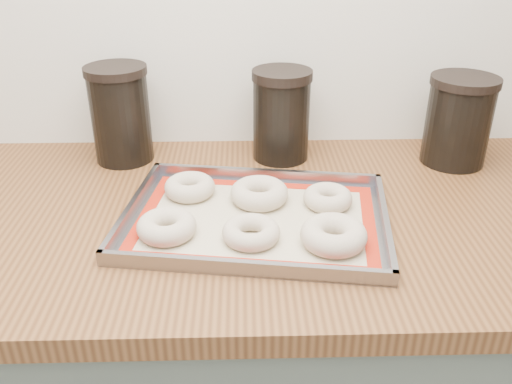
{
  "coord_description": "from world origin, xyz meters",
  "views": [
    {
      "loc": [
        -0.18,
        0.8,
        1.4
      ],
      "look_at": [
        -0.16,
        1.63,
        0.96
      ],
      "focal_mm": 38.0,
      "sensor_mm": 36.0,
      "label": 1
    }
  ],
  "objects_px": {
    "baking_tray": "(256,218)",
    "canister_left": "(120,114)",
    "bagel_back_right": "(328,198)",
    "canister_right": "(458,120)",
    "bagel_front_mid": "(251,232)",
    "bagel_front_left": "(167,226)",
    "bagel_back_left": "(190,187)",
    "canister_mid": "(281,115)",
    "bagel_front_right": "(334,235)",
    "bagel_back_mid": "(259,193)"
  },
  "relations": [
    {
      "from": "baking_tray",
      "to": "canister_mid",
      "type": "height_order",
      "value": "canister_mid"
    },
    {
      "from": "bagel_front_mid",
      "to": "bagel_back_right",
      "type": "height_order",
      "value": "bagel_back_right"
    },
    {
      "from": "bagel_front_left",
      "to": "bagel_front_right",
      "type": "relative_size",
      "value": 0.91
    },
    {
      "from": "canister_left",
      "to": "canister_mid",
      "type": "bearing_deg",
      "value": 0.1
    },
    {
      "from": "bagel_back_left",
      "to": "canister_right",
      "type": "xyz_separation_m",
      "value": [
        0.56,
        0.15,
        0.07
      ]
    },
    {
      "from": "bagel_back_left",
      "to": "canister_left",
      "type": "distance_m",
      "value": 0.26
    },
    {
      "from": "bagel_front_left",
      "to": "bagel_front_right",
      "type": "distance_m",
      "value": 0.28
    },
    {
      "from": "bagel_back_right",
      "to": "canister_mid",
      "type": "distance_m",
      "value": 0.26
    },
    {
      "from": "bagel_front_left",
      "to": "canister_left",
      "type": "xyz_separation_m",
      "value": [
        -0.13,
        0.33,
        0.08
      ]
    },
    {
      "from": "bagel_front_left",
      "to": "bagel_front_mid",
      "type": "xyz_separation_m",
      "value": [
        0.14,
        -0.02,
        -0.0
      ]
    },
    {
      "from": "bagel_back_right",
      "to": "canister_right",
      "type": "distance_m",
      "value": 0.37
    },
    {
      "from": "bagel_front_mid",
      "to": "bagel_back_left",
      "type": "height_order",
      "value": "bagel_back_left"
    },
    {
      "from": "bagel_front_right",
      "to": "canister_left",
      "type": "bearing_deg",
      "value": 138.19
    },
    {
      "from": "canister_left",
      "to": "canister_mid",
      "type": "height_order",
      "value": "canister_left"
    },
    {
      "from": "baking_tray",
      "to": "canister_mid",
      "type": "relative_size",
      "value": 2.56
    },
    {
      "from": "bagel_front_left",
      "to": "canister_left",
      "type": "bearing_deg",
      "value": 111.78
    },
    {
      "from": "canister_right",
      "to": "baking_tray",
      "type": "bearing_deg",
      "value": -150.75
    },
    {
      "from": "bagel_front_right",
      "to": "canister_mid",
      "type": "bearing_deg",
      "value": 99.68
    },
    {
      "from": "bagel_front_mid",
      "to": "bagel_back_mid",
      "type": "distance_m",
      "value": 0.13
    },
    {
      "from": "baking_tray",
      "to": "canister_right",
      "type": "relative_size",
      "value": 2.65
    },
    {
      "from": "bagel_back_left",
      "to": "canister_left",
      "type": "relative_size",
      "value": 0.46
    },
    {
      "from": "bagel_back_left",
      "to": "canister_mid",
      "type": "bearing_deg",
      "value": 44.61
    },
    {
      "from": "bagel_front_right",
      "to": "bagel_front_mid",
      "type": "bearing_deg",
      "value": 172.34
    },
    {
      "from": "bagel_back_mid",
      "to": "canister_left",
      "type": "bearing_deg",
      "value": 143.56
    },
    {
      "from": "baking_tray",
      "to": "canister_left",
      "type": "xyz_separation_m",
      "value": [
        -0.28,
        0.28,
        0.1
      ]
    },
    {
      "from": "bagel_back_left",
      "to": "bagel_back_mid",
      "type": "bearing_deg",
      "value": -13.07
    },
    {
      "from": "canister_mid",
      "to": "canister_right",
      "type": "distance_m",
      "value": 0.38
    },
    {
      "from": "baking_tray",
      "to": "bagel_front_right",
      "type": "xyz_separation_m",
      "value": [
        0.12,
        -0.09,
        0.02
      ]
    },
    {
      "from": "canister_left",
      "to": "baking_tray",
      "type": "bearing_deg",
      "value": -44.62
    },
    {
      "from": "bagel_front_left",
      "to": "canister_mid",
      "type": "distance_m",
      "value": 0.4
    },
    {
      "from": "bagel_back_right",
      "to": "canister_right",
      "type": "bearing_deg",
      "value": 33.15
    },
    {
      "from": "baking_tray",
      "to": "canister_mid",
      "type": "xyz_separation_m",
      "value": [
        0.06,
        0.28,
        0.09
      ]
    },
    {
      "from": "bagel_back_mid",
      "to": "canister_right",
      "type": "relative_size",
      "value": 0.57
    },
    {
      "from": "bagel_back_right",
      "to": "canister_mid",
      "type": "relative_size",
      "value": 0.46
    },
    {
      "from": "bagel_front_mid",
      "to": "canister_mid",
      "type": "xyz_separation_m",
      "value": [
        0.07,
        0.35,
        0.08
      ]
    },
    {
      "from": "canister_left",
      "to": "canister_right",
      "type": "relative_size",
      "value": 1.09
    },
    {
      "from": "bagel_back_right",
      "to": "bagel_front_mid",
      "type": "bearing_deg",
      "value": -141.64
    },
    {
      "from": "baking_tray",
      "to": "bagel_front_left",
      "type": "relative_size",
      "value": 5.0
    },
    {
      "from": "bagel_front_mid",
      "to": "canister_right",
      "type": "distance_m",
      "value": 0.55
    },
    {
      "from": "bagel_front_right",
      "to": "canister_right",
      "type": "distance_m",
      "value": 0.46
    },
    {
      "from": "bagel_back_right",
      "to": "bagel_front_left",
      "type": "bearing_deg",
      "value": -161.48
    },
    {
      "from": "bagel_back_mid",
      "to": "canister_left",
      "type": "xyz_separation_m",
      "value": [
        -0.29,
        0.21,
        0.08
      ]
    },
    {
      "from": "baking_tray",
      "to": "bagel_front_mid",
      "type": "bearing_deg",
      "value": -98.45
    },
    {
      "from": "bagel_front_left",
      "to": "canister_right",
      "type": "height_order",
      "value": "canister_right"
    },
    {
      "from": "baking_tray",
      "to": "canister_mid",
      "type": "distance_m",
      "value": 0.3
    },
    {
      "from": "bagel_front_right",
      "to": "baking_tray",
      "type": "bearing_deg",
      "value": 145.61
    },
    {
      "from": "canister_left",
      "to": "bagel_back_mid",
      "type": "bearing_deg",
      "value": -36.44
    },
    {
      "from": "bagel_front_mid",
      "to": "canister_left",
      "type": "distance_m",
      "value": 0.45
    },
    {
      "from": "bagel_front_left",
      "to": "bagel_back_right",
      "type": "relative_size",
      "value": 1.11
    },
    {
      "from": "canister_right",
      "to": "bagel_back_mid",
      "type": "bearing_deg",
      "value": -157.24
    }
  ]
}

